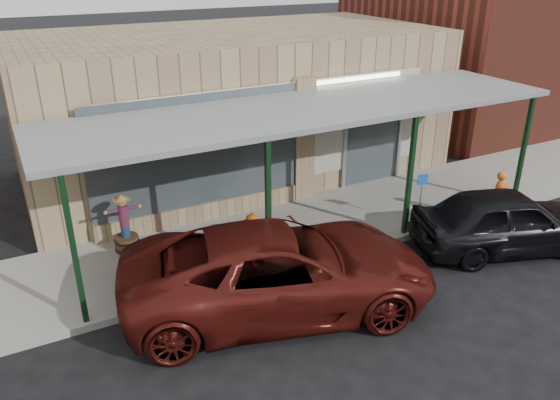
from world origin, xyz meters
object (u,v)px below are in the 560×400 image
handicap_sign (421,192)px  barrel_pumpkin (252,229)px  barrel_scarecrow (126,232)px  parked_sedan (509,221)px  car_maroon (280,270)px

handicap_sign → barrel_pumpkin: bearing=172.1°
barrel_scarecrow → barrel_pumpkin: bearing=-32.5°
parked_sedan → barrel_scarecrow: bearing=82.8°
barrel_scarecrow → handicap_sign: size_ratio=1.06×
barrel_scarecrow → handicap_sign: 6.95m
barrel_scarecrow → barrel_pumpkin: (2.71, -0.78, -0.23)m
handicap_sign → car_maroon: car_maroon is taller
parked_sedan → handicap_sign: bearing=49.7°
handicap_sign → barrel_scarecrow: bearing=172.4°
parked_sedan → car_maroon: car_maroon is taller
handicap_sign → car_maroon: bearing=-155.1°
car_maroon → parked_sedan: bearing=-79.1°
handicap_sign → parked_sedan: 2.05m
barrel_scarecrow → car_maroon: car_maroon is taller
barrel_pumpkin → parked_sedan: size_ratio=0.16×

